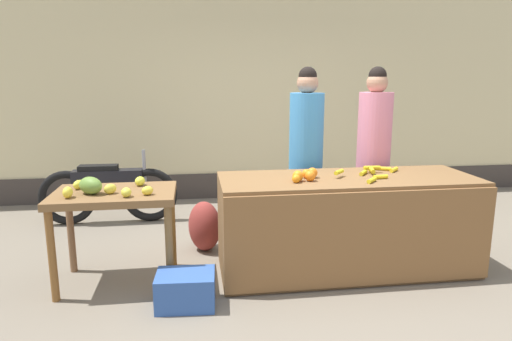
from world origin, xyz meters
TOP-DOWN VIEW (x-y plane):
  - ground_plane at (0.00, 0.00)m, footprint 24.00×24.00m
  - market_wall_back at (0.00, 2.72)m, footprint 9.81×0.23m
  - fruit_stall_counter at (0.45, -0.01)m, footprint 2.25×0.83m
  - side_table_wooden at (-1.54, 0.00)m, footprint 0.98×0.65m
  - banana_bunch_pile at (0.69, 0.05)m, footprint 0.70×0.57m
  - orange_pile at (0.05, -0.07)m, footprint 0.26×0.25m
  - mango_papaya_pile at (-1.64, -0.05)m, footprint 0.70×0.49m
  - vendor_woman_blue_shirt at (0.23, 0.65)m, footprint 0.34×0.34m
  - vendor_woman_pink_shirt at (0.94, 0.64)m, footprint 0.34×0.34m
  - parked_motorcycle at (-1.90, 1.66)m, footprint 1.60×0.18m
  - produce_crate at (-0.98, -0.49)m, footprint 0.46×0.35m
  - produce_sack at (-0.80, 0.62)m, footprint 0.45×0.47m

SIDE VIEW (x-z plane):
  - ground_plane at x=0.00m, z-range 0.00..0.00m
  - produce_crate at x=-0.98m, z-range 0.00..0.26m
  - produce_sack at x=-0.80m, z-range 0.00..0.50m
  - parked_motorcycle at x=-1.90m, z-range -0.04..0.84m
  - fruit_stall_counter at x=0.45m, z-range 0.00..0.85m
  - side_table_wooden at x=-1.54m, z-range 0.28..1.07m
  - mango_papaya_pile at x=-1.64m, z-range 0.78..0.92m
  - banana_bunch_pile at x=0.69m, z-range 0.85..0.92m
  - orange_pile at x=0.05m, z-range 0.85..0.94m
  - vendor_woman_blue_shirt at x=0.23m, z-range 0.01..1.82m
  - vendor_woman_pink_shirt at x=0.94m, z-range 0.01..1.82m
  - market_wall_back at x=0.00m, z-range -0.03..3.21m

